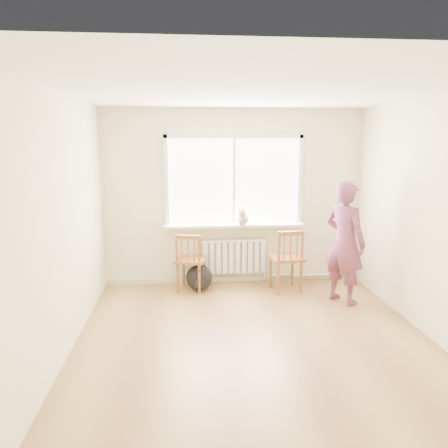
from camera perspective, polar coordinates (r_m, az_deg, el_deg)
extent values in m
plane|color=olive|center=(5.01, 4.20, -15.44)|extent=(4.50, 4.50, 0.00)
plane|color=white|center=(4.52, 4.69, 16.97)|extent=(4.50, 4.50, 0.00)
cube|color=beige|center=(6.78, 1.27, 3.49)|extent=(4.00, 0.01, 2.70)
cube|color=white|center=(6.73, 1.30, 5.58)|extent=(2.00, 0.02, 1.30)
cube|color=white|center=(6.68, 1.34, 11.38)|extent=(2.12, 0.05, 0.06)
cube|color=white|center=(6.67, -7.55, 5.45)|extent=(0.06, 0.05, 1.42)
cube|color=white|center=(6.90, 9.88, 5.56)|extent=(0.06, 0.05, 1.42)
cube|color=white|center=(6.71, 1.31, 5.57)|extent=(0.04, 0.05, 1.30)
cube|color=white|center=(6.73, 1.36, -0.17)|extent=(2.15, 0.22, 0.04)
cube|color=white|center=(6.91, 1.28, -4.20)|extent=(1.00, 0.02, 0.55)
cube|color=white|center=(6.86, 1.33, -4.30)|extent=(1.00, 0.10, 0.51)
cube|color=white|center=(6.79, 1.34, -2.19)|extent=(1.00, 0.12, 0.03)
cylinder|color=silver|center=(7.24, 11.23, -6.55)|extent=(1.40, 0.04, 0.04)
cube|color=beige|center=(7.05, 1.24, -7.15)|extent=(4.00, 0.03, 0.08)
cube|color=#97542B|center=(6.56, -4.33, -4.68)|extent=(0.53, 0.52, 0.04)
cylinder|color=#97542B|center=(6.74, -2.57, -6.30)|extent=(0.04, 0.04, 0.47)
cylinder|color=#97542B|center=(6.82, -5.29, -6.12)|extent=(0.04, 0.04, 0.47)
cylinder|color=#97542B|center=(6.43, -3.25, -7.14)|extent=(0.04, 0.04, 0.47)
cylinder|color=#97542B|center=(6.52, -6.10, -6.95)|extent=(0.04, 0.04, 0.47)
cylinder|color=#97542B|center=(6.37, -3.27, -5.37)|extent=(0.04, 0.04, 0.88)
cylinder|color=#97542B|center=(6.46, -6.14, -5.20)|extent=(0.04, 0.04, 0.88)
cube|color=#97542B|center=(6.31, -4.77, -1.72)|extent=(0.35, 0.13, 0.06)
cylinder|color=#97542B|center=(6.33, -3.93, -3.40)|extent=(0.02, 0.02, 0.35)
cylinder|color=#97542B|center=(6.35, -4.75, -3.36)|extent=(0.02, 0.02, 0.35)
cylinder|color=#97542B|center=(6.38, -5.55, -3.32)|extent=(0.02, 0.02, 0.35)
cube|color=#97542B|center=(6.57, 8.09, -4.40)|extent=(0.52, 0.50, 0.04)
cylinder|color=#97542B|center=(6.86, 8.92, -5.94)|extent=(0.04, 0.04, 0.50)
cylinder|color=#97542B|center=(6.75, 6.08, -6.17)|extent=(0.04, 0.04, 0.50)
cylinder|color=#97542B|center=(6.55, 10.04, -6.80)|extent=(0.04, 0.04, 0.50)
cylinder|color=#97542B|center=(6.43, 7.08, -7.06)|extent=(0.04, 0.04, 0.50)
cylinder|color=#97542B|center=(6.48, 10.10, -4.93)|extent=(0.04, 0.04, 0.94)
cylinder|color=#97542B|center=(6.36, 7.12, -5.15)|extent=(0.04, 0.04, 0.94)
cube|color=#97542B|center=(6.32, 8.74, -1.21)|extent=(0.38, 0.08, 0.06)
cylinder|color=#97542B|center=(6.40, 9.52, -2.92)|extent=(0.02, 0.02, 0.38)
cylinder|color=#97542B|center=(6.36, 8.69, -2.97)|extent=(0.02, 0.02, 0.38)
cylinder|color=#97542B|center=(6.33, 7.84, -3.03)|extent=(0.02, 0.02, 0.38)
imported|color=#B53C57|center=(6.19, 15.48, -2.34)|extent=(0.68, 0.74, 1.69)
ellipsoid|color=beige|center=(6.66, 2.46, 0.78)|extent=(0.24, 0.31, 0.21)
sphere|color=beige|center=(6.51, 2.36, 1.47)|extent=(0.11, 0.11, 0.11)
cone|color=beige|center=(6.50, 2.09, 1.98)|extent=(0.04, 0.04, 0.05)
cone|color=beige|center=(6.50, 2.64, 1.97)|extent=(0.04, 0.04, 0.05)
cylinder|color=beige|center=(6.81, 2.56, 0.47)|extent=(0.06, 0.19, 0.02)
cylinder|color=beige|center=(6.57, 2.11, 0.18)|extent=(0.02, 0.02, 0.10)
cylinder|color=beige|center=(6.56, 2.65, 0.17)|extent=(0.02, 0.02, 0.10)
ellipsoid|color=black|center=(6.61, -3.27, -6.98)|extent=(0.41, 0.32, 0.39)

